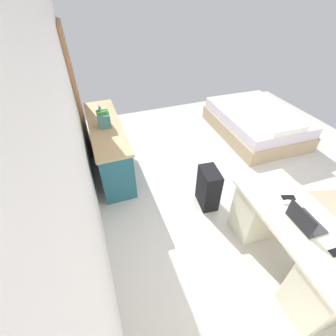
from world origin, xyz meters
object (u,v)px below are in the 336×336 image
(bed, at_px, (256,123))
(cell_phone_by_mouse, at_px, (288,197))
(desk, at_px, (291,243))
(office_chair, at_px, (336,209))
(laptop, at_px, (304,221))
(computer_mouse, at_px, (287,202))
(figurine_small, at_px, (100,108))
(suitcase_black, at_px, (208,188))
(credenza, at_px, (109,146))

(bed, bearing_deg, cell_phone_by_mouse, 148.56)
(desk, bearing_deg, office_chair, -78.60)
(laptop, xyz_separation_m, computer_mouse, (0.26, -0.05, -0.03))
(laptop, height_order, figurine_small, laptop)
(bed, height_order, cell_phone_by_mouse, cell_phone_by_mouse)
(computer_mouse, distance_m, cell_phone_by_mouse, 0.09)
(computer_mouse, bearing_deg, cell_phone_by_mouse, -46.60)
(suitcase_black, bearing_deg, credenza, 46.93)
(office_chair, xyz_separation_m, computer_mouse, (0.08, 0.76, 0.32))
(laptop, height_order, computer_mouse, laptop)
(desk, relative_size, computer_mouse, 14.68)
(bed, xyz_separation_m, laptop, (-2.49, 1.45, 0.53))
(desk, relative_size, office_chair, 1.56)
(office_chair, relative_size, bed, 0.48)
(office_chair, xyz_separation_m, figurine_small, (2.74, 2.28, 0.42))
(office_chair, distance_m, computer_mouse, 0.83)
(suitcase_black, xyz_separation_m, laptop, (-1.11, -0.35, 0.48))
(cell_phone_by_mouse, bearing_deg, computer_mouse, 150.55)
(credenza, height_order, bed, credenza)
(desk, xyz_separation_m, figurine_small, (2.90, 1.49, 0.46))
(office_chair, height_order, bed, office_chair)
(bed, height_order, laptop, laptop)
(credenza, distance_m, cell_phone_by_mouse, 2.66)
(bed, bearing_deg, office_chair, 164.65)
(desk, xyz_separation_m, computer_mouse, (0.24, -0.02, 0.36))
(computer_mouse, xyz_separation_m, figurine_small, (2.66, 1.52, 0.10))
(office_chair, xyz_separation_m, suitcase_black, (0.93, 1.16, -0.12))
(bed, bearing_deg, credenza, 91.21)
(office_chair, bearing_deg, cell_phone_by_mouse, 78.76)
(credenza, xyz_separation_m, bed, (0.06, -2.91, -0.15))
(desk, bearing_deg, cell_phone_by_mouse, -16.64)
(cell_phone_by_mouse, bearing_deg, credenza, 56.43)
(office_chair, distance_m, suitcase_black, 1.49)
(figurine_small, bearing_deg, desk, -152.74)
(desk, height_order, suitcase_black, desk)
(cell_phone_by_mouse, bearing_deg, figurine_small, 50.95)
(office_chair, relative_size, computer_mouse, 9.40)
(desk, distance_m, office_chair, 0.80)
(credenza, xyz_separation_m, suitcase_black, (-1.32, -1.11, -0.10))
(office_chair, distance_m, laptop, 0.91)
(suitcase_black, height_order, cell_phone_by_mouse, cell_phone_by_mouse)
(credenza, bearing_deg, computer_mouse, -145.09)
(desk, height_order, computer_mouse, computer_mouse)
(office_chair, bearing_deg, figurine_small, 39.72)
(office_chair, relative_size, suitcase_black, 1.60)
(credenza, relative_size, suitcase_black, 3.06)
(laptop, height_order, cell_phone_by_mouse, laptop)
(credenza, xyz_separation_m, laptop, (-2.43, -1.46, 0.38))
(office_chair, bearing_deg, laptop, 102.24)
(bed, xyz_separation_m, suitcase_black, (-1.38, 1.80, 0.05))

